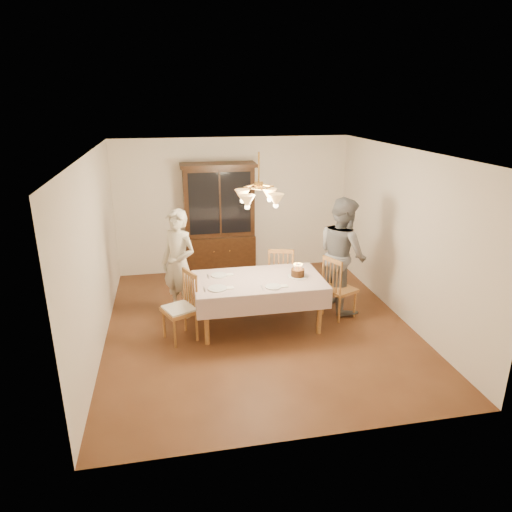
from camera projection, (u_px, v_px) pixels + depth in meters
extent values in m
plane|color=#522C17|center=(258.00, 325.00, 6.97)|extent=(5.00, 5.00, 0.00)
plane|color=white|center=(259.00, 152.00, 6.12)|extent=(5.00, 5.00, 0.00)
plane|color=white|center=(233.00, 206.00, 8.86)|extent=(4.50, 0.00, 4.50)
plane|color=white|center=(312.00, 325.00, 4.23)|extent=(4.50, 0.00, 4.50)
plane|color=white|center=(95.00, 254.00, 6.14)|extent=(0.00, 5.00, 5.00)
plane|color=white|center=(403.00, 236.00, 6.95)|extent=(0.00, 5.00, 5.00)
cube|color=#915B2A|center=(259.00, 281.00, 6.73)|extent=(1.80, 1.00, 0.04)
cube|color=beige|center=(259.00, 279.00, 6.72)|extent=(1.90, 1.10, 0.01)
cylinder|color=#915B2A|center=(207.00, 321.00, 6.32)|extent=(0.07, 0.07, 0.71)
cylinder|color=#915B2A|center=(320.00, 311.00, 6.61)|extent=(0.07, 0.07, 0.71)
cylinder|color=#915B2A|center=(202.00, 297.00, 7.10)|extent=(0.07, 0.07, 0.71)
cylinder|color=#915B2A|center=(303.00, 289.00, 7.39)|extent=(0.07, 0.07, 0.71)
cube|color=black|center=(221.00, 255.00, 8.85)|extent=(1.30, 0.50, 0.80)
cube|color=black|center=(219.00, 201.00, 8.55)|extent=(1.30, 0.40, 1.30)
cube|color=black|center=(220.00, 203.00, 8.37)|extent=(1.14, 0.01, 1.14)
cube|color=black|center=(218.00, 165.00, 8.28)|extent=(1.38, 0.54, 0.06)
cube|color=#915B2A|center=(281.00, 277.00, 7.62)|extent=(0.53, 0.52, 0.05)
cube|color=#915B2A|center=(281.00, 251.00, 7.27)|extent=(0.40, 0.13, 0.06)
cylinder|color=#915B2A|center=(291.00, 286.00, 7.84)|extent=(0.04, 0.04, 0.43)
cylinder|color=#915B2A|center=(270.00, 286.00, 7.86)|extent=(0.04, 0.04, 0.43)
cylinder|color=#915B2A|center=(291.00, 294.00, 7.52)|extent=(0.04, 0.04, 0.43)
cylinder|color=#915B2A|center=(269.00, 294.00, 7.54)|extent=(0.04, 0.04, 0.43)
cube|color=#915B2A|center=(179.00, 311.00, 6.43)|extent=(0.56, 0.57, 0.05)
cube|color=#915B2A|center=(190.00, 273.00, 6.36)|extent=(0.20, 0.38, 0.06)
cylinder|color=#915B2A|center=(164.00, 324.00, 6.55)|extent=(0.04, 0.04, 0.43)
cylinder|color=#915B2A|center=(175.00, 334.00, 6.27)|extent=(0.04, 0.04, 0.43)
cylinder|color=#915B2A|center=(185.00, 318.00, 6.73)|extent=(0.04, 0.04, 0.43)
cylinder|color=#915B2A|center=(197.00, 327.00, 6.46)|extent=(0.04, 0.04, 0.43)
cube|color=white|center=(179.00, 308.00, 6.41)|extent=(0.51, 0.52, 0.03)
cube|color=#915B2A|center=(340.00, 289.00, 7.13)|extent=(0.56, 0.57, 0.05)
cube|color=#915B2A|center=(333.00, 261.00, 6.86)|extent=(0.20, 0.38, 0.06)
cylinder|color=#915B2A|center=(355.00, 304.00, 7.17)|extent=(0.04, 0.04, 0.43)
cylinder|color=#915B2A|center=(338.00, 297.00, 7.44)|extent=(0.04, 0.04, 0.43)
cylinder|color=#915B2A|center=(339.00, 310.00, 6.98)|extent=(0.04, 0.04, 0.43)
cylinder|color=#915B2A|center=(323.00, 302.00, 7.26)|extent=(0.04, 0.04, 0.43)
imported|color=beige|center=(179.00, 264.00, 7.04)|extent=(0.74, 0.73, 1.72)
imported|color=slate|center=(342.00, 254.00, 7.28)|extent=(0.85, 1.01, 1.84)
cylinder|color=white|center=(298.00, 276.00, 6.81)|extent=(0.30, 0.30, 0.01)
cylinder|color=#381E0C|center=(298.00, 272.00, 6.79)|extent=(0.20, 0.20, 0.11)
cylinder|color=#598CD8|center=(302.00, 267.00, 6.77)|extent=(0.01, 0.01, 0.07)
sphere|color=#FFB23F|center=(302.00, 264.00, 6.76)|extent=(0.01, 0.01, 0.01)
cylinder|color=pink|center=(301.00, 266.00, 6.79)|extent=(0.01, 0.01, 0.07)
sphere|color=#FFB23F|center=(301.00, 264.00, 6.78)|extent=(0.01, 0.01, 0.01)
cylinder|color=#EACC66|center=(300.00, 266.00, 6.80)|extent=(0.01, 0.01, 0.07)
sphere|color=#FFB23F|center=(300.00, 263.00, 6.79)|extent=(0.01, 0.01, 0.01)
cylinder|color=#598CD8|center=(298.00, 265.00, 6.81)|extent=(0.01, 0.01, 0.07)
sphere|color=#FFB23F|center=(298.00, 263.00, 6.80)|extent=(0.01, 0.01, 0.01)
cylinder|color=pink|center=(297.00, 265.00, 6.81)|extent=(0.01, 0.01, 0.07)
sphere|color=#FFB23F|center=(297.00, 263.00, 6.80)|extent=(0.01, 0.01, 0.01)
cylinder|color=#EACC66|center=(295.00, 266.00, 6.81)|extent=(0.01, 0.01, 0.07)
sphere|color=#FFB23F|center=(295.00, 263.00, 6.79)|extent=(0.01, 0.01, 0.01)
cylinder|color=#598CD8|center=(294.00, 266.00, 6.79)|extent=(0.01, 0.01, 0.07)
sphere|color=#FFB23F|center=(294.00, 264.00, 6.78)|extent=(0.01, 0.01, 0.01)
cylinder|color=pink|center=(294.00, 267.00, 6.77)|extent=(0.01, 0.01, 0.07)
sphere|color=#FFB23F|center=(294.00, 264.00, 6.76)|extent=(0.01, 0.01, 0.01)
cylinder|color=#EACC66|center=(294.00, 267.00, 6.75)|extent=(0.01, 0.01, 0.07)
sphere|color=#FFB23F|center=(294.00, 265.00, 6.73)|extent=(0.01, 0.01, 0.01)
cylinder|color=#598CD8|center=(295.00, 268.00, 6.73)|extent=(0.01, 0.01, 0.07)
sphere|color=#FFB23F|center=(295.00, 265.00, 6.71)|extent=(0.01, 0.01, 0.01)
cylinder|color=pink|center=(296.00, 268.00, 6.71)|extent=(0.01, 0.01, 0.07)
sphere|color=#FFB23F|center=(296.00, 265.00, 6.70)|extent=(0.01, 0.01, 0.01)
cylinder|color=#EACC66|center=(297.00, 268.00, 6.70)|extent=(0.01, 0.01, 0.07)
sphere|color=#FFB23F|center=(297.00, 266.00, 6.69)|extent=(0.01, 0.01, 0.01)
cylinder|color=#598CD8|center=(299.00, 268.00, 6.70)|extent=(0.01, 0.01, 0.07)
sphere|color=#FFB23F|center=(299.00, 266.00, 6.69)|extent=(0.01, 0.01, 0.01)
cylinder|color=pink|center=(300.00, 268.00, 6.71)|extent=(0.01, 0.01, 0.07)
sphere|color=#FFB23F|center=(301.00, 265.00, 6.70)|extent=(0.01, 0.01, 0.01)
cylinder|color=#EACC66|center=(301.00, 268.00, 6.73)|extent=(0.01, 0.01, 0.07)
sphere|color=#FFB23F|center=(302.00, 265.00, 6.71)|extent=(0.01, 0.01, 0.01)
cylinder|color=#598CD8|center=(302.00, 267.00, 6.75)|extent=(0.01, 0.01, 0.07)
sphere|color=#FFB23F|center=(302.00, 265.00, 6.73)|extent=(0.01, 0.01, 0.01)
cylinder|color=white|center=(217.00, 288.00, 6.37)|extent=(0.27, 0.27, 0.02)
cube|color=silver|center=(205.00, 290.00, 6.34)|extent=(0.01, 0.16, 0.01)
cube|color=white|center=(230.00, 288.00, 6.41)|extent=(0.10, 0.10, 0.01)
cylinder|color=white|center=(273.00, 287.00, 6.43)|extent=(0.23, 0.23, 0.02)
cube|color=silver|center=(262.00, 288.00, 6.40)|extent=(0.01, 0.16, 0.01)
cube|color=white|center=(284.00, 286.00, 6.46)|extent=(0.10, 0.10, 0.01)
cylinder|color=white|center=(219.00, 275.00, 6.84)|extent=(0.24, 0.24, 0.02)
cube|color=silver|center=(208.00, 276.00, 6.82)|extent=(0.01, 0.16, 0.01)
cube|color=white|center=(230.00, 275.00, 6.87)|extent=(0.10, 0.10, 0.01)
cylinder|color=#BF8C3F|center=(259.00, 167.00, 6.18)|extent=(0.02, 0.02, 0.40)
cylinder|color=#BF8C3F|center=(259.00, 185.00, 6.26)|extent=(0.12, 0.12, 0.10)
cone|color=#D8994C|center=(270.00, 195.00, 6.54)|extent=(0.22, 0.22, 0.18)
sphere|color=#FFD899|center=(269.00, 200.00, 6.57)|extent=(0.07, 0.07, 0.07)
cone|color=#D8994C|center=(242.00, 196.00, 6.47)|extent=(0.22, 0.22, 0.18)
sphere|color=#FFD899|center=(242.00, 201.00, 6.49)|extent=(0.07, 0.07, 0.07)
cone|color=#D8994C|center=(247.00, 202.00, 6.10)|extent=(0.22, 0.22, 0.18)
sphere|color=#FFD899|center=(247.00, 207.00, 6.13)|extent=(0.07, 0.07, 0.07)
cone|color=#D8994C|center=(276.00, 201.00, 6.18)|extent=(0.22, 0.22, 0.18)
sphere|color=#FFD899|center=(276.00, 206.00, 6.20)|extent=(0.07, 0.07, 0.07)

